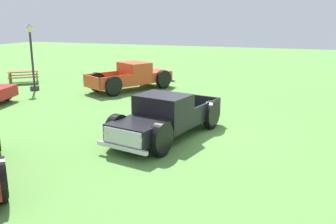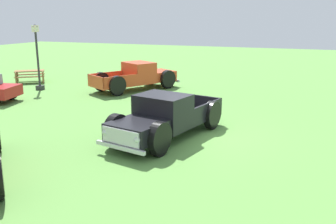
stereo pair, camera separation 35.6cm
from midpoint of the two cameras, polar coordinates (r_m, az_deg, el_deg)
The scene contains 5 objects.
ground_plane at distance 13.64m, azimuth 4.31°, elevation -3.42°, with size 80.00×80.00×0.00m, color #5B9342.
pickup_truck_foreground at distance 12.86m, azimuth -0.13°, elevation -1.00°, with size 5.40×2.94×1.57m.
pickup_truck_behind_right at distance 22.00m, azimuth -3.83°, elevation 5.43°, with size 5.40×4.15×1.58m.
lamp_post_near at distance 22.77m, azimuth -18.80°, elevation 8.06°, with size 0.36×0.36×3.73m.
picnic_table at distance 25.78m, azimuth -19.89°, elevation 5.33°, with size 2.28×2.33×0.78m.
Camera 2 is at (-12.36, -3.96, 4.15)m, focal length 40.09 mm.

